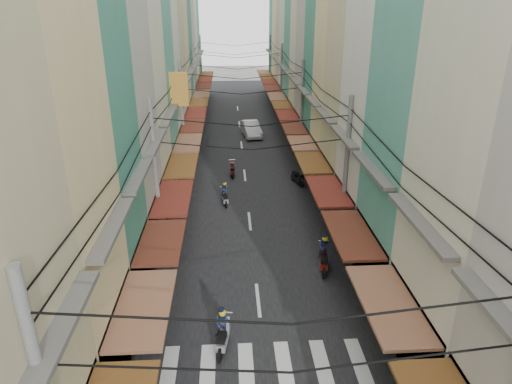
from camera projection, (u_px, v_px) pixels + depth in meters
name	position (u px, v px, depth m)	size (l,w,h in m)	color
ground	(255.00, 276.00, 22.32)	(160.00, 160.00, 0.00)	slate
road	(242.00, 152.00, 40.74)	(10.00, 80.00, 0.02)	black
sidewalk_left	(169.00, 153.00, 40.37)	(3.00, 80.00, 0.06)	slate
sidewalk_right	(314.00, 150.00, 41.10)	(3.00, 80.00, 0.06)	slate
crosswalk	(265.00, 365.00, 16.78)	(7.55, 2.40, 0.01)	silver
building_row_left	(134.00, 41.00, 33.37)	(7.80, 67.67, 23.70)	silver
building_row_right	(347.00, 45.00, 34.29)	(7.80, 68.98, 22.59)	#397F69
utility_poles	(243.00, 87.00, 33.61)	(10.20, 66.13, 8.20)	slate
white_car	(251.00, 136.00, 45.63)	(5.16, 2.03, 1.82)	silver
bicycle	(394.00, 309.00, 19.88)	(0.67, 1.80, 1.24)	black
moving_scooters	(266.00, 233.00, 25.26)	(5.77, 20.77, 1.97)	black
parked_scooters	(363.00, 312.00, 18.93)	(12.64, 16.14, 1.02)	black
pedestrians	(174.00, 254.00, 22.23)	(13.44, 22.07, 2.25)	#28212D
market_umbrella	(458.00, 328.00, 15.69)	(2.14, 2.14, 2.26)	#B2B2B7
traffic_sign	(373.00, 249.00, 20.54)	(0.10, 0.63, 2.89)	slate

